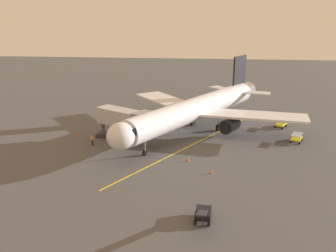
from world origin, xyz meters
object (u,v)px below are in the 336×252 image
jet_bridge (128,120)px  airplane (197,109)px  ground_crew_marshaller (92,140)px  belt_loader_starboard_side (203,214)px  safety_cone_nose_left (188,159)px  baggage_cart_near_nose (281,124)px  baggage_cart_portside (297,138)px  safety_cone_wing_port (211,172)px  safety_cone_nose_right (78,134)px

jet_bridge → airplane: bearing=-145.6°
ground_crew_marshaller → belt_loader_starboard_side: bearing=130.9°
safety_cone_nose_left → baggage_cart_near_nose: bearing=-130.7°
baggage_cart_portside → belt_loader_starboard_side: bearing=60.6°
baggage_cart_near_nose → safety_cone_nose_left: bearing=49.3°
airplane → ground_crew_marshaller: size_ratio=21.36×
baggage_cart_near_nose → belt_loader_starboard_side: 35.28m
ground_crew_marshaller → belt_loader_starboard_side: belt_loader_starboard_side is taller
safety_cone_wing_port → baggage_cart_portside: bearing=-133.9°
baggage_cart_near_nose → safety_cone_wing_port: size_ratio=5.37×
baggage_cart_portside → safety_cone_nose_left: (16.37, 10.02, -0.38)m
airplane → baggage_cart_portside: airplane is taller
baggage_cart_near_nose → safety_cone_nose_left: 23.49m
jet_bridge → baggage_cart_near_nose: size_ratio=3.66×
ground_crew_marshaller → belt_loader_starboard_side: (-17.27, 19.95, -0.17)m
belt_loader_starboard_side → safety_cone_wing_port: size_ratio=8.44×
baggage_cart_near_nose → safety_cone_nose_left: size_ratio=5.37×
ground_crew_marshaller → baggage_cart_portside: ground_crew_marshaller is taller
airplane → safety_cone_wing_port: (-2.47, 17.29, -3.73)m
belt_loader_starboard_side → safety_cone_wing_port: belt_loader_starboard_side is taller
belt_loader_starboard_side → safety_cone_nose_left: size_ratio=8.44×
jet_bridge → safety_cone_wing_port: jet_bridge is taller
ground_crew_marshaller → safety_cone_nose_right: bearing=-48.8°
airplane → baggage_cart_near_nose: 15.62m
baggage_cart_portside → safety_cone_nose_right: baggage_cart_portside is taller
belt_loader_starboard_side → ground_crew_marshaller: bearing=-49.1°
ground_crew_marshaller → baggage_cart_near_nose: (-30.27, -12.85, -0.23)m
airplane → jet_bridge: size_ratio=3.38×
jet_bridge → baggage_cart_near_nose: (-24.96, -11.31, -3.11)m
airplane → safety_cone_nose_right: 20.19m
airplane → jet_bridge: bearing=34.4°
baggage_cart_portside → airplane: bearing=-12.7°
jet_bridge → safety_cone_nose_left: (-9.64, 6.49, -3.49)m
safety_cone_nose_right → safety_cone_wing_port: (-21.84, 12.97, 0.00)m
ground_crew_marshaller → safety_cone_nose_left: ground_crew_marshaller is taller
safety_cone_wing_port → baggage_cart_near_nose: bearing=-119.5°
baggage_cart_portside → safety_cone_wing_port: bearing=46.1°
safety_cone_nose_right → baggage_cart_near_nose: bearing=-165.9°
jet_bridge → safety_cone_nose_left: bearing=146.0°
baggage_cart_portside → belt_loader_starboard_side: (14.06, 25.00, 0.06)m
safety_cone_nose_right → belt_loader_starboard_side: bearing=130.9°
baggage_cart_portside → safety_cone_nose_right: size_ratio=5.34×
jet_bridge → safety_cone_wing_port: bearing=141.3°
airplane → safety_cone_nose_right: (19.36, 4.32, -3.73)m
ground_crew_marshaller → baggage_cart_portside: size_ratio=0.58×
airplane → safety_cone_wing_port: airplane is taller
ground_crew_marshaller → safety_cone_nose_left: bearing=161.6°
baggage_cart_near_nose → baggage_cart_portside: (-1.05, 7.79, 0.00)m
safety_cone_wing_port → safety_cone_nose_right: bearing=-30.7°
airplane → baggage_cart_portside: size_ratio=12.44×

